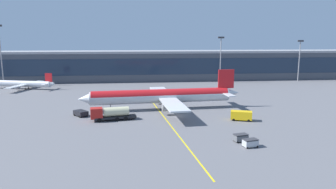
{
  "coord_description": "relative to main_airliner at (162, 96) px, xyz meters",
  "views": [
    {
      "loc": [
        -10.84,
        -76.34,
        19.24
      ],
      "look_at": [
        -1.71,
        5.82,
        4.5
      ],
      "focal_mm": 32.97,
      "sensor_mm": 36.0,
      "label": 1
    }
  ],
  "objects": [
    {
      "name": "terminal_building",
      "position": [
        10.97,
        64.25,
        3.28
      ],
      "size": [
        192.1,
        18.17,
        14.0
      ],
      "color": "#424751",
      "rests_on": "ground_plane"
    },
    {
      "name": "fuel_tanker",
      "position": [
        -13.58,
        -10.83,
        -2.0
      ],
      "size": [
        11.06,
        4.16,
        3.25
      ],
      "color": "#232326",
      "rests_on": "ground_plane"
    },
    {
      "name": "main_airliner",
      "position": [
        0.0,
        0.0,
        0.0
      ],
      "size": [
        45.7,
        36.54,
        10.84
      ],
      "color": "silver",
      "rests_on": "ground_plane"
    },
    {
      "name": "commuter_jet_far",
      "position": [
        -51.0,
        41.66,
        -1.59
      ],
      "size": [
        26.57,
        21.44,
        6.48
      ],
      "color": "silver",
      "rests_on": "ground_plane"
    },
    {
      "name": "crew_van",
      "position": [
        17.71,
        -14.39,
        -2.43
      ],
      "size": [
        5.42,
        3.7,
        2.3
      ],
      "color": "yellow",
      "rests_on": "ground_plane"
    },
    {
      "name": "ground_plane",
      "position": [
        3.11,
        -7.84,
        -3.74
      ],
      "size": [
        700.0,
        700.0,
        0.0
      ],
      "primitive_type": "plane",
      "color": "slate"
    },
    {
      "name": "baggage_cart_0",
      "position": [
        13.05,
        -32.65,
        -2.96
      ],
      "size": [
        2.93,
        2.12,
        1.48
      ],
      "color": "#B2B7BC",
      "rests_on": "ground_plane"
    },
    {
      "name": "apron_light_mast_0",
      "position": [
        -62.81,
        52.29,
        10.95
      ],
      "size": [
        2.8,
        0.5,
        25.35
      ],
      "color": "gray",
      "rests_on": "ground_plane"
    },
    {
      "name": "apron_light_mast_1",
      "position": [
        31.36,
        52.29,
        8.48
      ],
      "size": [
        2.8,
        0.5,
        20.59
      ],
      "color": "gray",
      "rests_on": "ground_plane"
    },
    {
      "name": "baggage_cart_1",
      "position": [
        12.34,
        -29.53,
        -2.96
      ],
      "size": [
        2.93,
        2.12,
        1.48
      ],
      "color": "#595B60",
      "rests_on": "ground_plane"
    },
    {
      "name": "apron_light_mast_2",
      "position": [
        69.03,
        52.29,
        7.68
      ],
      "size": [
        2.8,
        0.5,
        19.06
      ],
      "color": "gray",
      "rests_on": "ground_plane"
    },
    {
      "name": "apron_lead_in_line",
      "position": [
        -0.68,
        -5.84,
        -3.74
      ],
      "size": [
        7.64,
        79.69,
        0.01
      ],
      "primitive_type": "cube",
      "rotation": [
        0.0,
        0.0,
        0.09
      ],
      "color": "yellow",
      "rests_on": "ground_plane"
    },
    {
      "name": "pushback_tug",
      "position": [
        -21.46,
        -5.65,
        -2.89
      ],
      "size": [
        4.17,
        4.4,
        1.4
      ],
      "color": "black",
      "rests_on": "ground_plane"
    }
  ]
}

